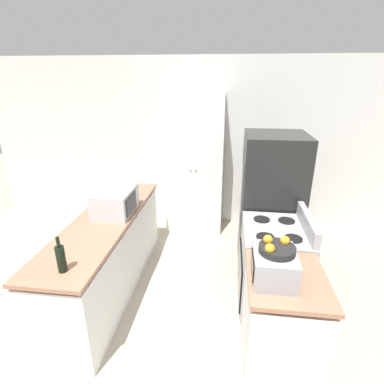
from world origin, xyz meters
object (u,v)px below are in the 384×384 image
at_px(refrigerator, 270,202).
at_px(wine_bottle, 61,258).
at_px(toaster_oven, 274,266).
at_px(fruit_bowl, 276,248).
at_px(pantry_cabinet, 195,165).
at_px(stove, 272,266).
at_px(microwave, 115,201).

xyz_separation_m(refrigerator, wine_bottle, (-1.79, -1.72, 0.16)).
distance_m(wine_bottle, toaster_oven, 1.61).
distance_m(toaster_oven, fruit_bowl, 0.15).
relative_size(toaster_oven, fruit_bowl, 1.40).
bearing_deg(refrigerator, fruit_bowl, -96.06).
xyz_separation_m(pantry_cabinet, wine_bottle, (-0.74, -2.55, -0.04)).
distance_m(pantry_cabinet, toaster_oven, 2.60).
bearing_deg(refrigerator, pantry_cabinet, 141.49).
relative_size(stove, refrigerator, 0.62).
bearing_deg(wine_bottle, pantry_cabinet, 73.86).
bearing_deg(toaster_oven, refrigerator, 83.76).
bearing_deg(fruit_bowl, refrigerator, 83.94).
relative_size(stove, wine_bottle, 3.48).
bearing_deg(pantry_cabinet, fruit_bowl, -70.14).
bearing_deg(pantry_cabinet, refrigerator, -38.51).
height_order(refrigerator, toaster_oven, refrigerator).
xyz_separation_m(refrigerator, toaster_oven, (-0.18, -1.61, 0.16)).
bearing_deg(pantry_cabinet, wine_bottle, -106.14).
xyz_separation_m(pantry_cabinet, toaster_oven, (0.87, -2.45, -0.05)).
distance_m(pantry_cabinet, refrigerator, 1.35).
distance_m(refrigerator, fruit_bowl, 1.63).
distance_m(pantry_cabinet, fruit_bowl, 2.58).
height_order(stove, fruit_bowl, fruit_bowl).
xyz_separation_m(pantry_cabinet, microwave, (-0.72, -1.46, -0.03)).
relative_size(pantry_cabinet, wine_bottle, 6.96).
bearing_deg(toaster_oven, fruit_bowl, 68.80).
xyz_separation_m(toaster_oven, fruit_bowl, (0.01, 0.02, 0.15)).
bearing_deg(microwave, toaster_oven, -31.77).
height_order(pantry_cabinet, fruit_bowl, pantry_cabinet).
relative_size(refrigerator, fruit_bowl, 6.38).
bearing_deg(refrigerator, stove, -92.72).
bearing_deg(fruit_bowl, wine_bottle, -175.56).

